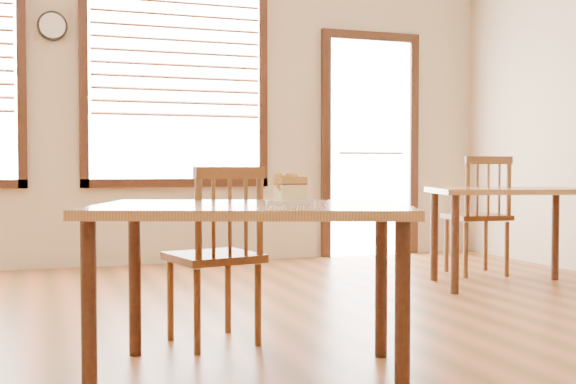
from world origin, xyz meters
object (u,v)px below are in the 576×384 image
(wall_clock, at_px, (52,26))
(plate, at_px, (290,202))
(cafe_table_main, at_px, (252,225))
(cafe_table_second, at_px, (508,202))
(cafe_chair_second, at_px, (479,215))
(cafe_chair_main, at_px, (217,254))
(cake_slice, at_px, (290,187))

(wall_clock, height_order, plate, wall_clock)
(cafe_table_main, bearing_deg, wall_clock, 121.31)
(cafe_table_second, relative_size, cafe_chair_second, 1.28)
(plate, bearing_deg, cafe_table_main, 177.30)
(wall_clock, bearing_deg, plate, -76.61)
(wall_clock, height_order, cafe_table_second, wall_clock)
(cafe_chair_main, bearing_deg, cafe_table_second, -170.12)
(cafe_table_second, xyz_separation_m, cafe_chair_second, (0.13, 0.58, -0.13))
(cafe_chair_main, bearing_deg, cake_slice, 92.87)
(cafe_table_main, height_order, cafe_chair_second, cafe_chair_second)
(wall_clock, relative_size, cafe_chair_second, 0.26)
(cafe_table_main, height_order, cake_slice, cake_slice)
(wall_clock, bearing_deg, cafe_chair_second, -24.40)
(cafe_chair_second, height_order, plate, cafe_chair_second)
(cafe_table_second, height_order, cake_slice, cake_slice)
(cafe_chair_main, relative_size, cake_slice, 6.70)
(cafe_table_main, distance_m, cake_slice, 0.23)
(wall_clock, relative_size, cafe_table_main, 0.17)
(cafe_table_second, relative_size, plate, 6.04)
(plate, relative_size, cake_slice, 1.56)
(cafe_table_second, bearing_deg, cafe_table_main, -129.70)
(cafe_table_main, bearing_deg, cafe_chair_second, 60.70)
(plate, bearing_deg, cafe_chair_main, 105.40)
(cafe_table_main, bearing_deg, cafe_table_second, 53.85)
(cafe_chair_second, height_order, cake_slice, cafe_chair_second)
(plate, bearing_deg, wall_clock, 103.39)
(cake_slice, bearing_deg, cafe_table_main, 171.94)
(cafe_chair_main, distance_m, cafe_table_second, 2.72)
(cafe_table_second, height_order, plate, plate)
(wall_clock, distance_m, cake_slice, 4.10)
(cafe_chair_main, relative_size, cafe_table_second, 0.71)
(cafe_chair_main, bearing_deg, wall_clock, -89.50)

